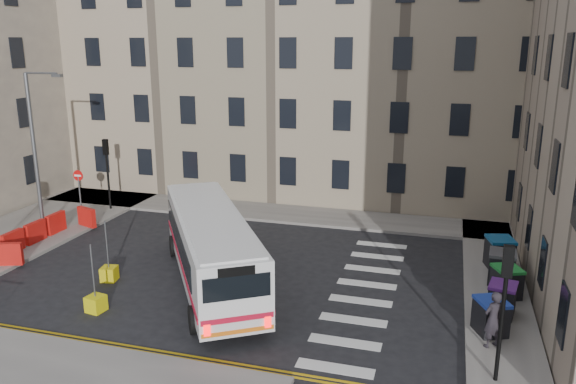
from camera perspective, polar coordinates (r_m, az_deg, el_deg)
The scene contains 19 objects.
ground at distance 23.91m, azimuth -1.76°, elevation -8.61°, with size 120.00×120.00×0.00m, color black.
pavement_north at distance 33.48m, azimuth -6.97°, elevation -1.63°, with size 36.00×3.20×0.15m, color slate.
pavement_east at distance 26.65m, azimuth 19.97°, elevation -6.84°, with size 2.40×26.00×0.15m, color slate.
pavement_west at distance 31.64m, azimuth -26.08°, elevation -4.07°, with size 6.00×22.00×0.15m, color slate.
terrace_north at distance 38.89m, azimuth -4.67°, elevation 13.50°, with size 38.30×10.80×17.20m.
traffic_light_east at distance 16.80m, azimuth 21.15°, elevation -9.54°, with size 0.28×0.22×4.10m.
traffic_light_nw at distance 33.87m, azimuth -17.92°, elevation 2.82°, with size 0.28×0.22×4.10m.
streetlamp at distance 30.70m, azimuth -24.36°, elevation 3.82°, with size 0.50×0.22×8.14m.
no_entry_north at distance 32.74m, azimuth -20.48°, elevation 0.77°, with size 0.60×0.08×3.00m.
roadworks_barriers at distance 29.73m, azimuth -23.75°, elevation -3.80°, with size 1.66×6.26×1.00m.
bus at distance 22.83m, azimuth -7.86°, elevation -5.34°, with size 7.87×10.36×2.93m.
wheelie_bin_a at distance 20.27m, azimuth 19.90°, elevation -11.77°, with size 1.28×1.35×1.18m.
wheelie_bin_b at distance 21.65m, azimuth 20.91°, elevation -10.13°, with size 1.10×1.21×1.17m.
wheelie_bin_c at distance 23.17m, azimuth 21.30°, elevation -8.48°, with size 1.27×1.34×1.17m.
wheelie_bin_d at distance 24.36m, azimuth 20.88°, elevation -7.13°, with size 1.12×1.26×1.31m.
wheelie_bin_e at distance 25.88m, azimuth 20.69°, elevation -5.79°, with size 1.31×1.42×1.33m.
pedestrian at distance 19.27m, azimuth 20.11°, elevation -12.05°, with size 0.69×0.45×1.89m, color black.
bollard_yellow at distance 22.09m, azimuth -18.93°, elevation -10.68°, with size 0.60×0.60×0.60m, color #D1C70B.
bollard_chevron at distance 24.58m, azimuth -17.70°, elevation -7.92°, with size 0.60×0.60×0.60m, color #CEBA0C.
Camera 1 is at (6.87, -20.83, 9.53)m, focal length 35.00 mm.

